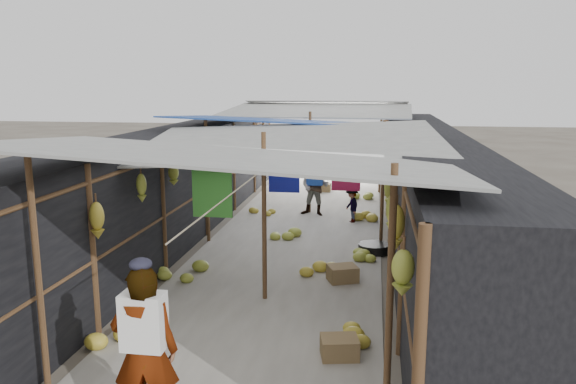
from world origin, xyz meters
The scene contains 13 objects.
aisle_slab centered at (0.00, 6.50, 0.01)m, with size 3.60×16.00×0.02m, color #9E998E.
stall_left centered at (-2.70, 6.50, 1.15)m, with size 1.40×15.00×2.30m, color black.
stall_right centered at (2.70, 6.50, 1.15)m, with size 1.40×15.00×2.30m, color black.
crate_near centered at (1.15, 3.96, 0.14)m, with size 0.47×0.38×0.28m, color olive.
crate_mid centered at (1.27, 1.28, 0.13)m, with size 0.45×0.36×0.27m, color olive.
crate_back centered at (0.12, 11.85, 0.13)m, with size 0.41×0.33×0.26m, color olive.
black_basin centered at (1.67, 5.71, 0.09)m, with size 0.62×0.62×0.19m, color black.
vendor_elderly centered at (-0.44, -0.50, 0.85)m, with size 0.62×0.40×1.69m, color silver.
shopper_blue centered at (0.17, 8.70, 0.76)m, with size 0.74×0.58×1.52m, color #1D4192.
vendor_seated centered at (1.12, 8.09, 0.43)m, with size 0.56×0.32×0.86m, color #48423E.
market_canopy centered at (0.03, 6.82, 2.40)m, with size 5.62×15.20×2.77m.
hanging_bananas centered at (0.00, 6.24, 1.67)m, with size 3.96×14.08×0.88m.
floor_bananas centered at (-0.21, 5.33, 0.16)m, with size 3.78×9.93×0.36m.
Camera 1 is at (1.61, -5.08, 3.31)m, focal length 35.00 mm.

